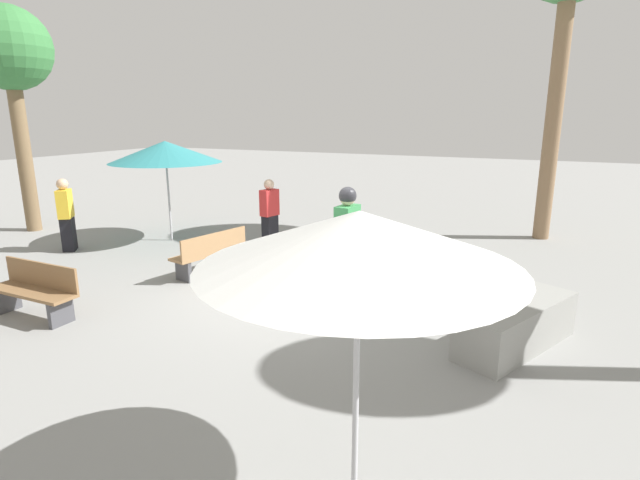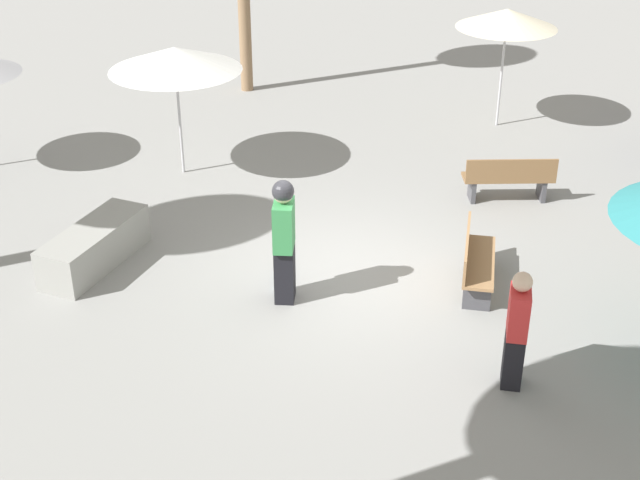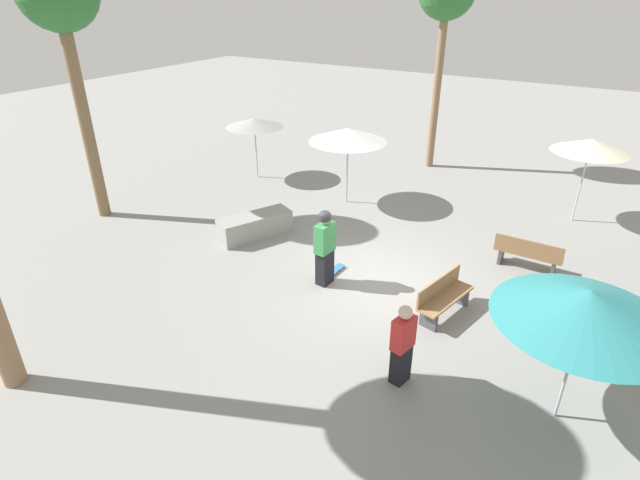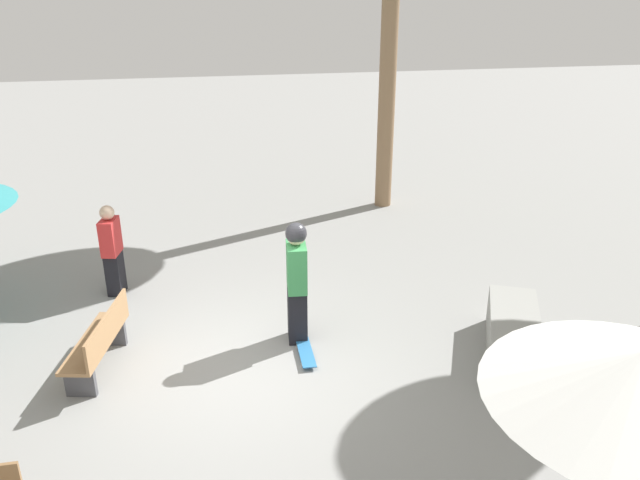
{
  "view_description": "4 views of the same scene",
  "coord_description": "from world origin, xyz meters",
  "px_view_note": "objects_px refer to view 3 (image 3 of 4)",
  "views": [
    {
      "loc": [
        7.3,
        4.05,
        3.1
      ],
      "look_at": [
        -0.42,
        0.49,
        0.94
      ],
      "focal_mm": 28.0,
      "sensor_mm": 36.0,
      "label": 1
    },
    {
      "loc": [
        -11.69,
        0.83,
        6.9
      ],
      "look_at": [
        -0.42,
        0.4,
        0.84
      ],
      "focal_mm": 50.0,
      "sensor_mm": 36.0,
      "label": 2
    },
    {
      "loc": [
        -9.34,
        -4.22,
        6.38
      ],
      "look_at": [
        -0.34,
        1.22,
        0.94
      ],
      "focal_mm": 28.0,
      "sensor_mm": 36.0,
      "label": 3
    },
    {
      "loc": [
        7.45,
        -0.38,
        5.0
      ],
      "look_at": [
        -0.85,
        1.31,
        1.5
      ],
      "focal_mm": 35.0,
      "sensor_mm": 36.0,
      "label": 4
    }
  ],
  "objects_px": {
    "concrete_ledge": "(255,226)",
    "shade_umbrella_cream": "(591,146)",
    "bystander_far": "(402,345)",
    "bench_near": "(444,297)",
    "shade_umbrella_grey": "(254,123)",
    "skateboard": "(334,271)",
    "skater_main": "(325,245)",
    "bench_far": "(528,254)",
    "shade_umbrella_teal": "(587,306)",
    "shade_umbrella_white": "(348,135)"
  },
  "relations": [
    {
      "from": "shade_umbrella_cream",
      "to": "bench_near",
      "type": "bearing_deg",
      "value": 165.02
    },
    {
      "from": "shade_umbrella_cream",
      "to": "shade_umbrella_grey",
      "type": "distance_m",
      "value": 10.6
    },
    {
      "from": "bench_far",
      "to": "shade_umbrella_grey",
      "type": "bearing_deg",
      "value": 170.08
    },
    {
      "from": "skateboard",
      "to": "bench_far",
      "type": "xyz_separation_m",
      "value": [
        2.66,
        -4.0,
        0.37
      ]
    },
    {
      "from": "concrete_ledge",
      "to": "shade_umbrella_teal",
      "type": "height_order",
      "value": "shade_umbrella_teal"
    },
    {
      "from": "shade_umbrella_grey",
      "to": "skateboard",
      "type": "bearing_deg",
      "value": -127.82
    },
    {
      "from": "concrete_ledge",
      "to": "shade_umbrella_teal",
      "type": "bearing_deg",
      "value": -107.92
    },
    {
      "from": "bench_far",
      "to": "shade_umbrella_white",
      "type": "xyz_separation_m",
      "value": [
        1.48,
        5.88,
        1.79
      ]
    },
    {
      "from": "shade_umbrella_cream",
      "to": "bystander_far",
      "type": "height_order",
      "value": "shade_umbrella_cream"
    },
    {
      "from": "shade_umbrella_teal",
      "to": "bystander_far",
      "type": "relative_size",
      "value": 1.67
    },
    {
      "from": "shade_umbrella_white",
      "to": "bystander_far",
      "type": "bearing_deg",
      "value": -144.9
    },
    {
      "from": "shade_umbrella_teal",
      "to": "skateboard",
      "type": "bearing_deg",
      "value": 69.18
    },
    {
      "from": "skateboard",
      "to": "bystander_far",
      "type": "relative_size",
      "value": 0.5
    },
    {
      "from": "bench_near",
      "to": "shade_umbrella_white",
      "type": "bearing_deg",
      "value": -120.08
    },
    {
      "from": "bench_near",
      "to": "shade_umbrella_grey",
      "type": "height_order",
      "value": "shade_umbrella_grey"
    },
    {
      "from": "bystander_far",
      "to": "skateboard",
      "type": "bearing_deg",
      "value": 60.2
    },
    {
      "from": "bench_far",
      "to": "shade_umbrella_grey",
      "type": "distance_m",
      "value": 10.09
    },
    {
      "from": "skater_main",
      "to": "bench_far",
      "type": "xyz_separation_m",
      "value": [
        3.15,
        -3.96,
        -0.59
      ]
    },
    {
      "from": "skateboard",
      "to": "concrete_ledge",
      "type": "xyz_separation_m",
      "value": [
        0.63,
        2.9,
        0.26
      ]
    },
    {
      "from": "shade_umbrella_grey",
      "to": "skater_main",
      "type": "bearing_deg",
      "value": -130.54
    },
    {
      "from": "skateboard",
      "to": "concrete_ledge",
      "type": "height_order",
      "value": "concrete_ledge"
    },
    {
      "from": "bench_far",
      "to": "bystander_far",
      "type": "distance_m",
      "value": 5.41
    },
    {
      "from": "bench_near",
      "to": "bystander_far",
      "type": "height_order",
      "value": "bystander_far"
    },
    {
      "from": "skateboard",
      "to": "bystander_far",
      "type": "distance_m",
      "value": 3.95
    },
    {
      "from": "skater_main",
      "to": "bystander_far",
      "type": "distance_m",
      "value": 3.54
    },
    {
      "from": "shade_umbrella_white",
      "to": "bench_near",
      "type": "bearing_deg",
      "value": -132.93
    },
    {
      "from": "skater_main",
      "to": "bench_near",
      "type": "height_order",
      "value": "skater_main"
    },
    {
      "from": "bench_near",
      "to": "bystander_far",
      "type": "distance_m",
      "value": 2.39
    },
    {
      "from": "shade_umbrella_white",
      "to": "shade_umbrella_grey",
      "type": "height_order",
      "value": "shade_umbrella_white"
    },
    {
      "from": "skater_main",
      "to": "concrete_ledge",
      "type": "distance_m",
      "value": 3.21
    },
    {
      "from": "skater_main",
      "to": "shade_umbrella_cream",
      "type": "height_order",
      "value": "shade_umbrella_cream"
    },
    {
      "from": "skater_main",
      "to": "shade_umbrella_white",
      "type": "bearing_deg",
      "value": 28.26
    },
    {
      "from": "shade_umbrella_teal",
      "to": "shade_umbrella_grey",
      "type": "height_order",
      "value": "shade_umbrella_teal"
    },
    {
      "from": "shade_umbrella_teal",
      "to": "shade_umbrella_cream",
      "type": "distance_m",
      "value": 8.49
    },
    {
      "from": "concrete_ledge",
      "to": "bystander_far",
      "type": "xyz_separation_m",
      "value": [
        -3.24,
        -5.76,
        0.49
      ]
    },
    {
      "from": "bench_far",
      "to": "concrete_ledge",
      "type": "bearing_deg",
      "value": -162.87
    },
    {
      "from": "bystander_far",
      "to": "bench_near",
      "type": "bearing_deg",
      "value": 13.12
    },
    {
      "from": "shade_umbrella_teal",
      "to": "concrete_ledge",
      "type": "bearing_deg",
      "value": 72.08
    },
    {
      "from": "skater_main",
      "to": "bystander_far",
      "type": "bearing_deg",
      "value": -121.26
    },
    {
      "from": "skateboard",
      "to": "skater_main",
      "type": "bearing_deg",
      "value": -174.04
    },
    {
      "from": "skater_main",
      "to": "shade_umbrella_grey",
      "type": "xyz_separation_m",
      "value": [
        4.99,
        5.84,
        0.99
      ]
    },
    {
      "from": "concrete_ledge",
      "to": "shade_umbrella_teal",
      "type": "distance_m",
      "value": 8.92
    },
    {
      "from": "concrete_ledge",
      "to": "bench_near",
      "type": "height_order",
      "value": "bench_near"
    },
    {
      "from": "bystander_far",
      "to": "bench_far",
      "type": "bearing_deg",
      "value": 0.45
    },
    {
      "from": "bench_near",
      "to": "shade_umbrella_grey",
      "type": "distance_m",
      "value": 9.99
    },
    {
      "from": "shade_umbrella_cream",
      "to": "skateboard",
      "type": "bearing_deg",
      "value": 144.15
    },
    {
      "from": "bench_near",
      "to": "shade_umbrella_grey",
      "type": "relative_size",
      "value": 0.77
    },
    {
      "from": "concrete_ledge",
      "to": "shade_umbrella_cream",
      "type": "distance_m",
      "value": 9.68
    },
    {
      "from": "skateboard",
      "to": "shade_umbrella_white",
      "type": "height_order",
      "value": "shade_umbrella_white"
    },
    {
      "from": "skater_main",
      "to": "concrete_ledge",
      "type": "height_order",
      "value": "skater_main"
    }
  ]
}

